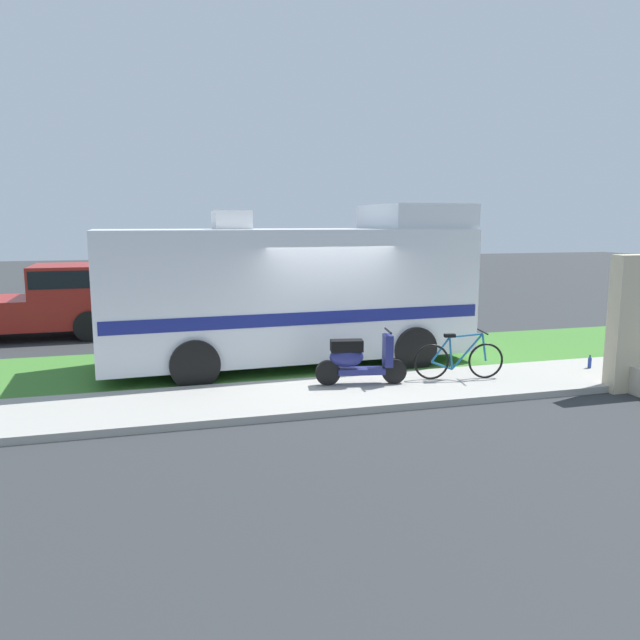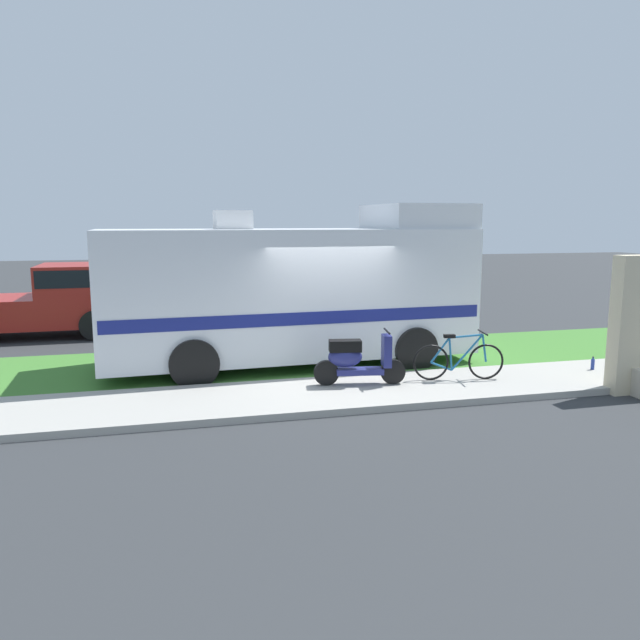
% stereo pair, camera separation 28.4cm
% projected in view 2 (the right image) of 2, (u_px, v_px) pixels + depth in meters
% --- Properties ---
extents(ground_plane, '(80.00, 80.00, 0.00)m').
position_uv_depth(ground_plane, '(333.00, 379.00, 11.62)').
color(ground_plane, '#2D3033').
extents(sidewalk, '(24.00, 2.00, 0.12)m').
position_uv_depth(sidewalk, '(351.00, 393.00, 10.46)').
color(sidewalk, '#9E9B93').
rests_on(sidewalk, ground).
extents(grass_strip, '(24.00, 3.40, 0.08)m').
position_uv_depth(grass_strip, '(314.00, 360.00, 13.05)').
color(grass_strip, '#3D752D').
rests_on(grass_strip, ground).
extents(motorhome_rv, '(7.50, 2.72, 3.31)m').
position_uv_depth(motorhome_rv, '(295.00, 291.00, 12.43)').
color(motorhome_rv, silver).
rests_on(motorhome_rv, ground).
extents(scooter, '(1.61, 0.58, 0.97)m').
position_uv_depth(scooter, '(356.00, 359.00, 10.72)').
color(scooter, black).
rests_on(scooter, ground).
extents(bicycle, '(1.64, 0.52, 0.88)m').
position_uv_depth(bicycle, '(459.00, 360.00, 11.06)').
color(bicycle, black).
rests_on(bicycle, ground).
extents(pickup_truck_near, '(5.39, 2.26, 1.85)m').
position_uv_depth(pickup_truck_near, '(54.00, 298.00, 15.98)').
color(pickup_truck_near, maroon).
rests_on(pickup_truck_near, ground).
extents(pickup_truck_far, '(5.20, 2.28, 1.82)m').
position_uv_depth(pickup_truck_far, '(312.00, 280.00, 20.98)').
color(pickup_truck_far, '#1E478C').
rests_on(pickup_truck_far, ground).
extents(bottle_green, '(0.07, 0.07, 0.28)m').
position_uv_depth(bottle_green, '(627.00, 357.00, 12.45)').
color(bottle_green, navy).
rests_on(bottle_green, ground).
extents(bottle_spare, '(0.07, 0.07, 0.26)m').
position_uv_depth(bottle_spare, '(593.00, 364.00, 11.86)').
color(bottle_spare, navy).
rests_on(bottle_spare, ground).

